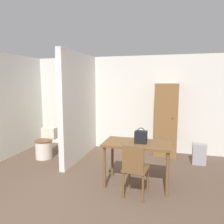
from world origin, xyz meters
TOP-DOWN VIEW (x-y plane):
  - wall_back at (0.00, 3.50)m, footprint 5.61×0.12m
  - partition_wall at (-0.66, 2.49)m, footprint 0.12×1.91m
  - dining_table at (0.90, 1.40)m, footprint 1.17×0.63m
  - wooden_chair at (0.94, 0.96)m, footprint 0.42×0.42m
  - toilet at (-1.48, 2.24)m, footprint 0.42×0.57m
  - handbag at (0.96, 1.39)m, footprint 0.21×0.16m
  - wooden_cabinet at (1.33, 3.19)m, footprint 0.55×0.48m
  - space_heater at (2.09, 2.76)m, footprint 0.29×0.21m

SIDE VIEW (x-z plane):
  - space_heater at x=2.09m, z-range 0.00..0.47m
  - toilet at x=-1.48m, z-range -0.06..0.64m
  - wooden_chair at x=0.94m, z-range 0.05..0.93m
  - dining_table at x=0.90m, z-range 0.29..1.07m
  - handbag at x=0.96m, z-range 0.75..1.02m
  - wooden_cabinet at x=1.33m, z-range 0.00..1.79m
  - partition_wall at x=-0.66m, z-range 0.00..2.50m
  - wall_back at x=0.00m, z-range 0.00..2.50m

